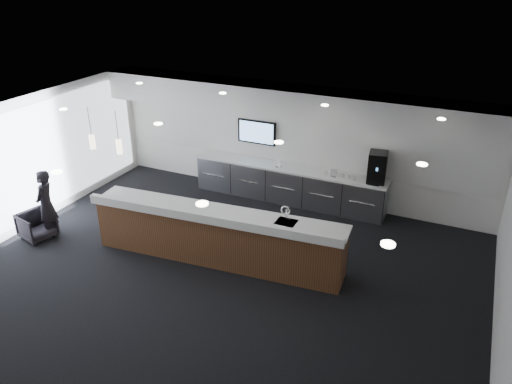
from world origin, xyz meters
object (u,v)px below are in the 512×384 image
at_px(service_counter, 217,236).
at_px(coffee_machine, 377,167).
at_px(lounge_guest, 46,205).
at_px(armchair, 37,225).

height_order(service_counter, coffee_machine, coffee_machine).
xyz_separation_m(service_counter, lounge_guest, (-3.90, -0.73, 0.22)).
bearing_deg(lounge_guest, armchair, -69.35).
relative_size(service_counter, coffee_machine, 7.37).
bearing_deg(lounge_guest, service_counter, 80.38).
bearing_deg(service_counter, lounge_guest, -174.28).
bearing_deg(armchair, lounge_guest, -36.18).
relative_size(service_counter, armchair, 7.86).
bearing_deg(armchair, coffee_machine, -44.96).
distance_m(armchair, lounge_guest, 0.56).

